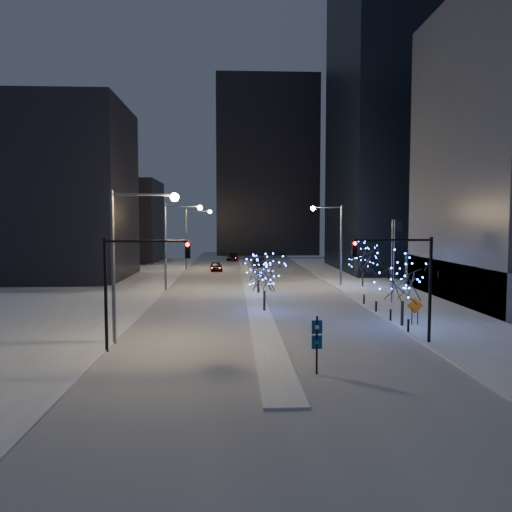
{
  "coord_description": "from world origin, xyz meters",
  "views": [
    {
      "loc": [
        -2.26,
        -30.46,
        8.01
      ],
      "look_at": [
        -0.26,
        12.52,
        5.0
      ],
      "focal_mm": 35.0,
      "sensor_mm": 36.0,
      "label": 1
    }
  ],
  "objects": [
    {
      "name": "median",
      "position": [
        0.0,
        30.0,
        0.07
      ],
      "size": [
        2.0,
        80.0,
        0.15
      ],
      "primitive_type": "cube",
      "color": "white",
      "rests_on": "ground"
    },
    {
      "name": "traffic_signal_east",
      "position": [
        8.94,
        1.0,
        4.76
      ],
      "size": [
        5.26,
        0.43,
        7.0
      ],
      "color": "black",
      "rests_on": "ground"
    },
    {
      "name": "car_far",
      "position": [
        -2.35,
        70.37,
        0.72
      ],
      "size": [
        2.41,
        5.09,
        1.43
      ],
      "primitive_type": "imported",
      "rotation": [
        0.0,
        0.0,
        -0.08
      ],
      "color": "black",
      "rests_on": "ground"
    },
    {
      "name": "horizon_block",
      "position": [
        6.0,
        92.0,
        21.0
      ],
      "size": [
        24.0,
        14.0,
        42.0
      ],
      "primitive_type": "cube",
      "color": "black",
      "rests_on": "ground"
    },
    {
      "name": "street_lamp_w_far",
      "position": [
        -8.94,
        52.0,
        6.5
      ],
      "size": [
        4.4,
        0.56,
        10.0
      ],
      "color": "#595E66",
      "rests_on": "ground"
    },
    {
      "name": "filler_west_near",
      "position": [
        -28.0,
        40.0,
        12.0
      ],
      "size": [
        22.0,
        18.0,
        24.0
      ],
      "primitive_type": "cube",
      "color": "black",
      "rests_on": "ground"
    },
    {
      "name": "bollards",
      "position": [
        10.2,
        10.0,
        0.6
      ],
      "size": [
        0.16,
        12.16,
        0.9
      ],
      "color": "black",
      "rests_on": "east_sidewalk"
    },
    {
      "name": "car_near",
      "position": [
        -4.94,
        49.39,
        0.76
      ],
      "size": [
        2.23,
        4.61,
        1.52
      ],
      "primitive_type": "imported",
      "rotation": [
        0.0,
        0.0,
        0.1
      ],
      "color": "black",
      "rests_on": "ground"
    },
    {
      "name": "ground",
      "position": [
        0.0,
        0.0,
        0.0
      ],
      "size": [
        160.0,
        160.0,
        0.0
      ],
      "primitive_type": "plane",
      "color": "white",
      "rests_on": "ground"
    },
    {
      "name": "west_sidewalk",
      "position": [
        -14.0,
        20.0,
        0.07
      ],
      "size": [
        8.0,
        90.0,
        0.15
      ],
      "primitive_type": "cube",
      "color": "white",
      "rests_on": "ground"
    },
    {
      "name": "car_mid",
      "position": [
        2.4,
        56.98,
        0.82
      ],
      "size": [
        2.57,
        5.21,
        1.64
      ],
      "primitive_type": "imported",
      "rotation": [
        0.0,
        0.0,
        2.97
      ],
      "color": "black",
      "rests_on": "ground"
    },
    {
      "name": "flagpoles",
      "position": [
        13.37,
        17.25,
        4.8
      ],
      "size": [
        1.35,
        2.6,
        8.0
      ],
      "color": "silver",
      "rests_on": "east_sidewalk"
    },
    {
      "name": "wayfinding_sign",
      "position": [
        2.1,
        -5.07,
        1.9
      ],
      "size": [
        0.55,
        0.11,
        3.09
      ],
      "rotation": [
        0.0,
        0.0,
        0.06
      ],
      "color": "black",
      "rests_on": "ground"
    },
    {
      "name": "east_sidewalk",
      "position": [
        15.0,
        20.0,
        0.07
      ],
      "size": [
        10.0,
        90.0,
        0.15
      ],
      "primitive_type": "cube",
      "color": "white",
      "rests_on": "ground"
    },
    {
      "name": "construction_sign",
      "position": [
        11.58,
        6.47,
        1.4
      ],
      "size": [
        1.26,
        0.14,
        2.07
      ],
      "rotation": [
        0.0,
        0.0,
        -0.07
      ],
      "color": "black",
      "rests_on": "east_sidewalk"
    },
    {
      "name": "traffic_signal_west",
      "position": [
        -8.44,
        -0.0,
        4.76
      ],
      "size": [
        5.26,
        0.43,
        7.0
      ],
      "color": "black",
      "rests_on": "ground"
    },
    {
      "name": "holiday_tree_plaza_far",
      "position": [
        13.4,
        28.66,
        3.44
      ],
      "size": [
        5.04,
        5.04,
        5.27
      ],
      "color": "black",
      "rests_on": "east_sidewalk"
    },
    {
      "name": "holiday_tree_plaza_near",
      "position": [
        10.5,
        6.18,
        3.67
      ],
      "size": [
        5.58,
        5.58,
        5.53
      ],
      "color": "black",
      "rests_on": "east_sidewalk"
    },
    {
      "name": "filler_west_far",
      "position": [
        -26.0,
        70.0,
        8.0
      ],
      "size": [
        18.0,
        16.0,
        16.0
      ],
      "primitive_type": "cube",
      "color": "black",
      "rests_on": "ground"
    },
    {
      "name": "street_lamp_east",
      "position": [
        10.08,
        30.0,
        6.45
      ],
      "size": [
        3.9,
        0.56,
        10.0
      ],
      "color": "#595E66",
      "rests_on": "ground"
    },
    {
      "name": "holiday_tree_median_far",
      "position": [
        0.5,
        23.72,
        2.76
      ],
      "size": [
        3.71,
        3.71,
        4.1
      ],
      "color": "black",
      "rests_on": "median"
    },
    {
      "name": "road",
      "position": [
        0.0,
        35.0,
        0.01
      ],
      "size": [
        20.0,
        130.0,
        0.02
      ],
      "primitive_type": "cube",
      "color": "#A6ACB5",
      "rests_on": "ground"
    },
    {
      "name": "street_lamp_w_mid",
      "position": [
        -8.94,
        27.0,
        6.5
      ],
      "size": [
        4.4,
        0.56,
        10.0
      ],
      "color": "#595E66",
      "rests_on": "ground"
    },
    {
      "name": "street_lamp_w_near",
      "position": [
        -8.94,
        2.0,
        6.5
      ],
      "size": [
        4.4,
        0.56,
        10.0
      ],
      "color": "#595E66",
      "rests_on": "ground"
    },
    {
      "name": "holiday_tree_median_near",
      "position": [
        0.5,
        12.95,
        3.4
      ],
      "size": [
        5.26,
        5.26,
        5.06
      ],
      "color": "black",
      "rests_on": "median"
    }
  ]
}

